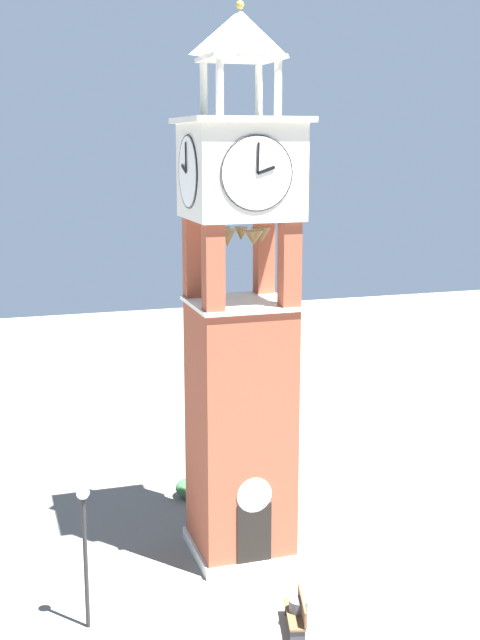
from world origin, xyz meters
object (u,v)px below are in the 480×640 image
trash_bin (298,613)px  lamp_post (84,531)px  clock_tower (240,338)px  park_bench (297,613)px

trash_bin → lamp_post: bearing=162.7°
clock_tower → park_bench: 8.16m
park_bench → lamp_post: (-5.42, 1.83, 2.34)m
clock_tower → trash_bin: 8.16m
park_bench → trash_bin: size_ratio=2.07×
lamp_post → trash_bin: (5.50, -1.71, -2.43)m
park_bench → lamp_post: size_ratio=0.40×
lamp_post → trash_bin: lamp_post is taller
park_bench → clock_tower: bearing=91.8°
lamp_post → trash_bin: bearing=-17.3°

